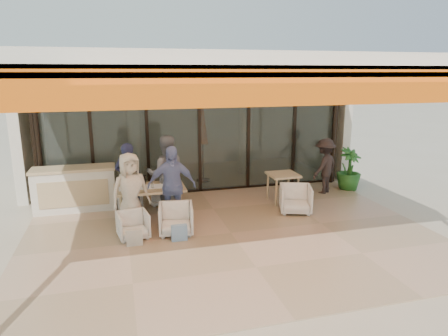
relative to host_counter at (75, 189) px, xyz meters
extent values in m
plane|color=#C6B293|center=(3.11, -2.30, -0.53)|extent=(70.00, 70.00, 0.00)
cube|color=tan|center=(3.11, -2.30, -0.53)|extent=(8.00, 6.00, 0.01)
cube|color=silver|center=(3.11, -2.30, 2.77)|extent=(8.00, 6.00, 0.20)
cube|color=#EA5C0C|center=(3.11, -5.24, 2.49)|extent=(8.00, 0.12, 0.45)
cube|color=orange|center=(3.11, -4.55, 2.61)|extent=(8.00, 1.50, 0.06)
cylinder|color=black|center=(-0.77, 0.58, 1.07)|extent=(0.12, 0.12, 3.20)
cylinder|color=black|center=(6.99, 0.58, 1.07)|extent=(0.12, 0.12, 3.20)
cube|color=#9EADA3|center=(3.11, 0.70, 1.07)|extent=(8.00, 0.03, 3.20)
cube|color=black|center=(3.11, 0.70, -0.49)|extent=(8.00, 0.10, 0.08)
cube|color=black|center=(3.11, 0.70, 2.63)|extent=(8.00, 0.10, 0.08)
cube|color=black|center=(-0.89, 0.70, 1.07)|extent=(0.08, 0.10, 3.20)
cube|color=black|center=(0.41, 0.70, 1.07)|extent=(0.08, 0.10, 3.20)
cube|color=black|center=(1.76, 0.70, 1.07)|extent=(0.08, 0.10, 3.20)
cube|color=black|center=(3.11, 0.70, 1.07)|extent=(0.08, 0.10, 3.20)
cube|color=black|center=(4.46, 0.70, 1.07)|extent=(0.08, 0.10, 3.20)
cube|color=black|center=(5.81, 0.70, 1.07)|extent=(0.08, 0.10, 3.20)
cube|color=black|center=(7.11, 0.70, 1.07)|extent=(0.08, 0.10, 3.20)
cube|color=silver|center=(3.11, 4.20, 1.17)|extent=(9.00, 0.25, 3.40)
cube|color=silver|center=(-1.29, 2.45, 1.17)|extent=(0.25, 3.50, 3.40)
cube|color=silver|center=(7.51, 2.45, 1.17)|extent=(0.25, 3.50, 3.40)
cube|color=silver|center=(3.11, 2.45, 2.87)|extent=(9.00, 3.50, 0.25)
cube|color=#D1BA7F|center=(3.11, 2.45, -0.52)|extent=(8.00, 3.50, 0.02)
cylinder|color=silver|center=(1.51, 2.30, 0.97)|extent=(0.40, 0.40, 3.00)
cylinder|color=silver|center=(4.91, 2.30, 0.97)|extent=(0.40, 0.40, 3.00)
cylinder|color=black|center=(1.91, 1.90, 2.47)|extent=(0.03, 0.03, 0.70)
cube|color=black|center=(1.91, 1.90, 2.02)|extent=(0.30, 0.30, 0.40)
sphere|color=#FFBF72|center=(1.91, 1.90, 2.02)|extent=(0.18, 0.18, 0.18)
cylinder|color=black|center=(5.41, 1.90, 2.47)|extent=(0.03, 0.03, 0.70)
cube|color=black|center=(5.41, 1.90, 2.02)|extent=(0.30, 0.30, 0.40)
sphere|color=#FFBF72|center=(5.41, 1.90, 2.02)|extent=(0.18, 0.18, 0.18)
cylinder|color=black|center=(3.41, 1.70, -0.48)|extent=(0.40, 0.40, 0.05)
cylinder|color=black|center=(3.41, 1.70, 0.52)|extent=(0.04, 0.04, 2.10)
cone|color=orange|center=(3.41, 1.70, 1.17)|extent=(0.32, 0.32, 1.10)
cube|color=silver|center=(0.00, 0.00, -0.03)|extent=(1.80, 0.60, 1.00)
cube|color=#D1BA7F|center=(0.00, 0.00, 0.48)|extent=(1.85, 0.65, 0.06)
cube|color=#D1BA7F|center=(0.00, -0.31, -0.03)|extent=(1.50, 0.02, 0.60)
cube|color=#D1BA7F|center=(1.63, -1.04, 0.19)|extent=(1.50, 0.90, 0.05)
cube|color=white|center=(1.63, -1.04, 0.21)|extent=(1.30, 0.35, 0.01)
cylinder|color=#D1BA7F|center=(1.01, -1.36, -0.18)|extent=(0.06, 0.06, 0.70)
cylinder|color=#D1BA7F|center=(2.25, -1.36, -0.18)|extent=(0.06, 0.06, 0.70)
cylinder|color=#D1BA7F|center=(1.01, -0.72, -0.18)|extent=(0.06, 0.06, 0.70)
cylinder|color=#D1BA7F|center=(2.25, -0.72, -0.18)|extent=(0.06, 0.06, 0.70)
cylinder|color=white|center=(1.18, -1.19, 0.27)|extent=(0.06, 0.06, 0.11)
cylinder|color=white|center=(1.38, -0.84, 0.27)|extent=(0.06, 0.06, 0.11)
cylinder|color=white|center=(1.68, -1.14, 0.27)|extent=(0.06, 0.06, 0.11)
cylinder|color=white|center=(1.93, -0.86, 0.27)|extent=(0.06, 0.06, 0.11)
cylinder|color=white|center=(2.13, -1.24, 0.27)|extent=(0.06, 0.06, 0.11)
cylinder|color=#9B4B16|center=(1.08, -0.89, 0.30)|extent=(0.07, 0.07, 0.16)
cylinder|color=black|center=(1.53, -0.76, 0.30)|extent=(0.09, 0.09, 0.17)
cylinder|color=black|center=(1.53, -0.76, 0.39)|extent=(0.10, 0.10, 0.01)
cylinder|color=white|center=(1.18, -1.34, 0.22)|extent=(0.22, 0.22, 0.01)
cylinder|color=white|center=(2.08, -1.34, 0.22)|extent=(0.22, 0.22, 0.01)
cylinder|color=white|center=(1.18, -0.72, 0.22)|extent=(0.22, 0.22, 0.01)
cylinder|color=white|center=(2.08, -0.72, 0.22)|extent=(0.22, 0.22, 0.01)
imported|color=white|center=(1.21, -0.09, -0.23)|extent=(0.61, 0.57, 0.60)
imported|color=white|center=(2.05, -0.09, -0.23)|extent=(0.69, 0.66, 0.61)
imported|color=white|center=(1.21, -1.99, -0.24)|extent=(0.65, 0.62, 0.59)
imported|color=white|center=(2.05, -1.99, -0.19)|extent=(0.74, 0.71, 0.68)
imported|color=#191C38|center=(1.21, -0.59, 0.30)|extent=(0.70, 0.57, 1.66)
imported|color=slate|center=(2.05, -0.59, 0.36)|extent=(0.92, 0.75, 1.79)
imported|color=beige|center=(1.21, -1.49, 0.27)|extent=(0.90, 0.72, 1.61)
imported|color=#6A7CB1|center=(2.05, -1.49, 0.32)|extent=(1.03, 0.49, 1.71)
cube|color=silver|center=(1.21, -2.39, -0.36)|extent=(0.30, 0.10, 0.34)
cube|color=#99BFD8|center=(2.05, -2.39, -0.36)|extent=(0.30, 0.10, 0.34)
cube|color=#D1BA7F|center=(4.89, -0.72, 0.19)|extent=(0.70, 0.70, 0.05)
cylinder|color=#D1BA7F|center=(4.61, -1.00, -0.18)|extent=(0.05, 0.05, 0.70)
cylinder|color=#D1BA7F|center=(5.17, -1.00, -0.18)|extent=(0.05, 0.05, 0.70)
cylinder|color=#D1BA7F|center=(4.61, -0.44, -0.18)|extent=(0.05, 0.05, 0.70)
cylinder|color=#D1BA7F|center=(5.17, -0.44, -0.18)|extent=(0.05, 0.05, 0.70)
imported|color=white|center=(4.89, -1.47, -0.17)|extent=(0.87, 0.84, 0.71)
imported|color=black|center=(6.26, -0.28, 0.21)|extent=(1.10, 0.98, 1.48)
imported|color=#1E5919|center=(7.09, -0.15, 0.05)|extent=(0.82, 0.82, 1.16)
camera|label=1|loc=(1.01, -9.47, 2.64)|focal=32.00mm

